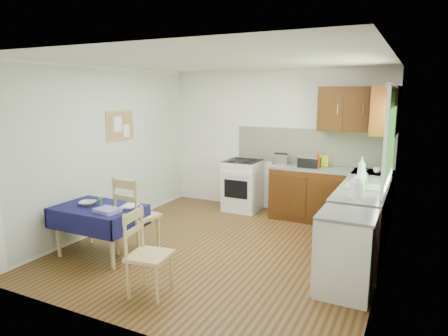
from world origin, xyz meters
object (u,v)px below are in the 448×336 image
at_px(chair_far, 134,213).
at_px(chair_near, 145,251).
at_px(sandwich_press, 309,161).
at_px(dish_rack, 363,186).
at_px(toaster, 281,159).
at_px(kettle, 357,188).
at_px(dining_table, 99,214).

xyz_separation_m(chair_far, chair_near, (0.79, -0.81, -0.07)).
height_order(chair_near, sandwich_press, sandwich_press).
bearing_deg(dish_rack, toaster, 142.36).
bearing_deg(kettle, chair_far, -164.28).
bearing_deg(dining_table, dish_rack, 29.93).
height_order(chair_near, dish_rack, dish_rack).
bearing_deg(chair_far, dining_table, 37.56).
relative_size(toaster, dish_rack, 0.57).
relative_size(toaster, kettle, 0.99).
bearing_deg(chair_near, kettle, -58.02).
bearing_deg(dining_table, chair_near, -23.06).
distance_m(dining_table, toaster, 3.13).
relative_size(chair_near, toaster, 3.44).
height_order(sandwich_press, dish_rack, dish_rack).
height_order(chair_far, kettle, kettle).
distance_m(chair_near, kettle, 2.49).
relative_size(chair_far, toaster, 3.94).
xyz_separation_m(chair_near, kettle, (1.87, 1.56, 0.53)).
distance_m(chair_far, sandwich_press, 3.00).
height_order(sandwich_press, kettle, kettle).
height_order(toaster, kettle, kettle).
distance_m(toaster, kettle, 2.25).
bearing_deg(kettle, chair_near, -140.28).
xyz_separation_m(chair_far, toaster, (1.18, 2.44, 0.44)).
bearing_deg(dish_rack, dining_table, -153.45).
distance_m(dining_table, kettle, 3.24).
height_order(dish_rack, kettle, kettle).
height_order(dining_table, chair_far, chair_far).
distance_m(dish_rack, kettle, 0.58).
bearing_deg(toaster, dining_table, -132.87).
relative_size(sandwich_press, dish_rack, 0.70).
relative_size(dining_table, kettle, 4.10).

